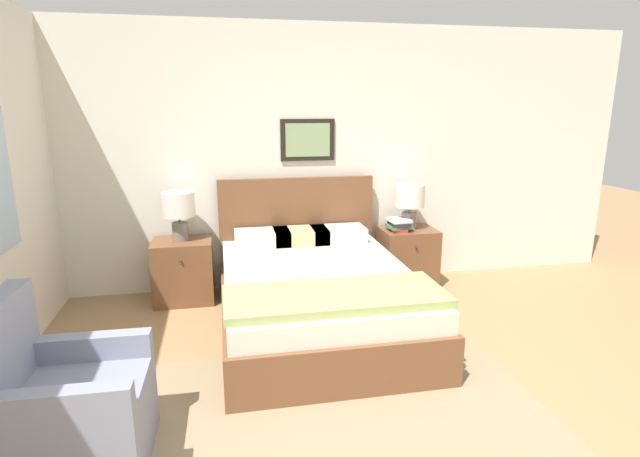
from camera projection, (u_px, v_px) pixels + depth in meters
The scene contains 12 objects.
wall_back at pixel (301, 159), 5.01m from camera, with size 7.01×0.09×2.60m.
area_rug_main at pixel (322, 412), 3.06m from camera, with size 2.75×1.58×0.01m.
bed at pixel (316, 294), 4.17m from camera, with size 1.55×2.16×1.13m.
armchair at pixel (66, 411), 2.55m from camera, with size 0.73×0.68×0.93m.
nightstand_near_window at pixel (184, 271), 4.74m from camera, with size 0.55×0.47×0.60m.
nightstand_by_door at pixel (407, 257), 5.17m from camera, with size 0.55×0.47×0.60m.
table_lamp_near_window at pixel (179, 208), 4.61m from camera, with size 0.30×0.30×0.46m.
table_lamp_by_door at pixel (410, 199), 5.04m from camera, with size 0.30×0.30×0.46m.
book_thick_bottom at pixel (399, 229), 5.03m from camera, with size 0.18×0.23×0.03m.
book_hardcover_middle at pixel (399, 226), 5.02m from camera, with size 0.24×0.23×0.03m.
book_novel_upper at pixel (399, 223), 5.01m from camera, with size 0.19×0.25×0.03m.
book_slim_near_top at pixel (399, 220), 5.01m from camera, with size 0.22×0.24×0.03m.
Camera 1 is at (-0.80, -1.99, 1.84)m, focal length 28.00 mm.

